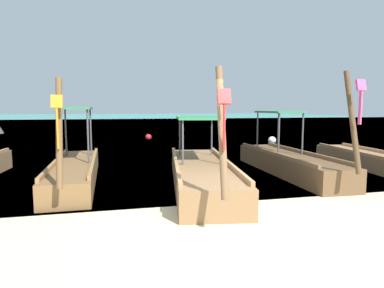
% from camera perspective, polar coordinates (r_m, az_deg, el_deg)
% --- Properties ---
extents(ground, '(120.00, 120.00, 0.00)m').
position_cam_1_polar(ground, '(6.21, 6.91, -12.84)').
color(ground, beige).
extents(sea_water, '(120.00, 120.00, 0.00)m').
position_cam_1_polar(sea_water, '(66.69, -11.73, 4.25)').
color(sea_water, '#2DB29E').
rests_on(sea_water, ground).
extents(longtail_boat_orange_ribbon, '(1.13, 5.80, 2.61)m').
position_cam_1_polar(longtail_boat_orange_ribbon, '(9.66, -19.29, -4.17)').
color(longtail_boat_orange_ribbon, brown).
rests_on(longtail_boat_orange_ribbon, ground).
extents(longtail_boat_red_ribbon, '(2.28, 6.45, 2.73)m').
position_cam_1_polar(longtail_boat_red_ribbon, '(8.69, 1.60, -4.91)').
color(longtail_boat_red_ribbon, olive).
rests_on(longtail_boat_red_ribbon, ground).
extents(longtail_boat_pink_ribbon, '(1.32, 6.04, 2.86)m').
position_cam_1_polar(longtail_boat_pink_ribbon, '(10.76, 16.02, -2.92)').
color(longtail_boat_pink_ribbon, brown).
rests_on(longtail_boat_pink_ribbon, ground).
extents(longtail_boat_blue_ribbon, '(1.81, 6.21, 2.27)m').
position_cam_1_polar(longtail_boat_blue_ribbon, '(12.67, 28.39, -2.55)').
color(longtail_boat_blue_ribbon, olive).
rests_on(longtail_boat_blue_ribbon, ground).
extents(mooring_buoy_near, '(0.44, 0.44, 0.44)m').
position_cam_1_polar(mooring_buoy_near, '(19.25, 13.48, 0.60)').
color(mooring_buoy_near, white).
rests_on(mooring_buoy_near, sea_water).
extents(mooring_buoy_far, '(0.38, 0.38, 0.38)m').
position_cam_1_polar(mooring_buoy_far, '(21.39, -7.44, 1.18)').
color(mooring_buoy_far, red).
rests_on(mooring_buoy_far, sea_water).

